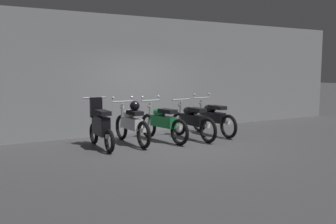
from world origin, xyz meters
TOP-DOWN VIEW (x-y plane):
  - ground_plane at (0.00, 0.00)m, footprint 80.00×80.00m
  - back_wall at (0.00, 2.42)m, footprint 16.00×0.30m
  - motorbike_slot_0 at (-1.67, 0.78)m, footprint 0.56×1.68m
  - motorbike_slot_1 at (-0.83, 0.85)m, footprint 0.59×1.95m
  - motorbike_slot_2 at (-0.00, 0.77)m, footprint 0.58×1.94m
  - motorbike_slot_3 at (0.83, 0.66)m, footprint 0.56×1.95m
  - motorbike_slot_4 at (1.67, 0.87)m, footprint 0.59×1.95m

SIDE VIEW (x-z plane):
  - ground_plane at x=0.00m, z-range 0.00..0.00m
  - motorbike_slot_3 at x=0.83m, z-range -0.03..1.01m
  - motorbike_slot_2 at x=0.00m, z-range -0.08..1.07m
  - motorbike_slot_4 at x=1.67m, z-range -0.08..1.07m
  - motorbike_slot_0 at x=-1.67m, z-range -0.06..1.11m
  - motorbike_slot_1 at x=-0.83m, z-range -0.05..1.10m
  - back_wall at x=0.00m, z-range 0.00..3.34m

